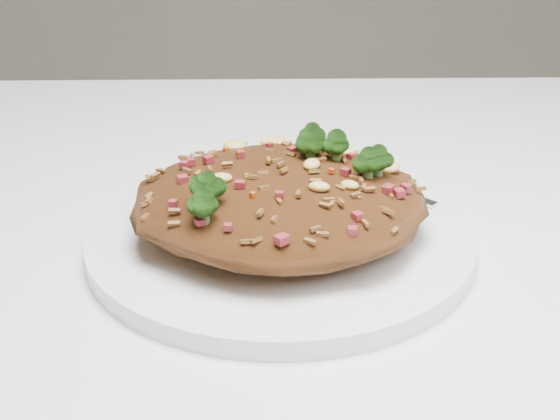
% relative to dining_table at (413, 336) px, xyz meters
% --- Properties ---
extents(dining_table, '(1.20, 0.80, 0.75)m').
position_rel_dining_table_xyz_m(dining_table, '(0.00, 0.00, 0.00)').
color(dining_table, white).
rests_on(dining_table, ground).
extents(plate, '(0.27, 0.27, 0.01)m').
position_rel_dining_table_xyz_m(plate, '(-0.10, -0.02, 0.10)').
color(plate, white).
rests_on(plate, dining_table).
extents(fried_rice, '(0.20, 0.19, 0.07)m').
position_rel_dining_table_xyz_m(fried_rice, '(-0.10, -0.02, 0.13)').
color(fried_rice, brown).
rests_on(fried_rice, plate).
extents(fork, '(0.13, 0.12, 0.00)m').
position_rel_dining_table_xyz_m(fork, '(-0.04, 0.07, 0.11)').
color(fork, silver).
rests_on(fork, plate).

